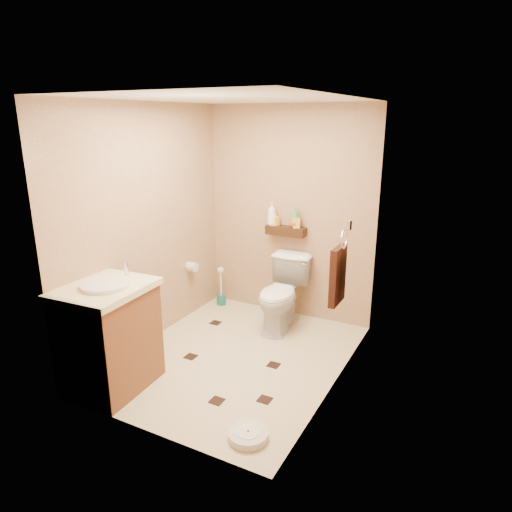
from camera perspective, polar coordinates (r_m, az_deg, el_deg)
The scene contains 19 objects.
ground at distance 4.57m, azimuth -2.62°, elevation -12.55°, with size 2.50×2.50×0.00m, color #C6B691.
wall_back at distance 5.20m, azimuth 4.15°, elevation 5.26°, with size 2.00×0.04×2.40m, color tan.
wall_front at distance 3.15m, azimuth -14.41°, elevation -3.03°, with size 2.00×0.04×2.40m, color tan.
wall_left at distance 4.69m, azimuth -13.47°, elevation 3.54°, with size 0.04×2.50×2.40m, color tan.
wall_right at distance 3.73m, azimuth 10.54°, elevation 0.32°, with size 0.04×2.50×2.40m, color tan.
ceiling at distance 3.98m, azimuth -3.11°, elevation 19.09°, with size 2.00×2.50×0.02m, color silver.
wall_shelf at distance 5.17m, azimuth 3.75°, elevation 3.15°, with size 0.46×0.14×0.10m, color #351E0E.
floor_accents at distance 4.53m, azimuth -2.30°, elevation -12.78°, with size 1.27×1.42×0.01m.
toilet at distance 5.02m, azimuth 3.23°, elevation -4.78°, with size 0.44×0.77×0.79m, color white.
vanity at distance 4.11m, azimuth -17.88°, elevation -9.46°, with size 0.67×0.79×1.07m.
bathroom_scale at distance 3.57m, azimuth -0.99°, elevation -21.45°, with size 0.38×0.38×0.06m.
toilet_brush at distance 5.71m, azimuth -4.38°, elevation -4.43°, with size 0.11×0.11×0.49m.
towel_ring at distance 4.06m, azimuth 10.24°, elevation -2.08°, with size 0.12×0.30×0.76m.
toilet_paper at distance 5.30m, azimuth -7.98°, elevation -1.34°, with size 0.12×0.11×0.12m.
bottle_a at distance 5.21m, azimuth 1.99°, elevation 5.32°, with size 0.10×0.10×0.26m, color white.
bottle_b at distance 5.20m, azimuth 2.45°, elevation 4.67°, with size 0.07×0.07×0.15m, color yellow.
bottle_c at distance 5.11m, azimuth 4.79°, elevation 4.35°, with size 0.11×0.11×0.14m, color #BC4B16.
bottle_d at distance 5.09m, azimuth 4.91°, elevation 4.84°, with size 0.09×0.09×0.24m, color green.
bottle_e at distance 5.09m, azimuth 5.13°, elevation 4.47°, with size 0.08×0.08×0.17m, color gold.
Camera 1 is at (2.02, -3.43, 2.25)m, focal length 32.00 mm.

